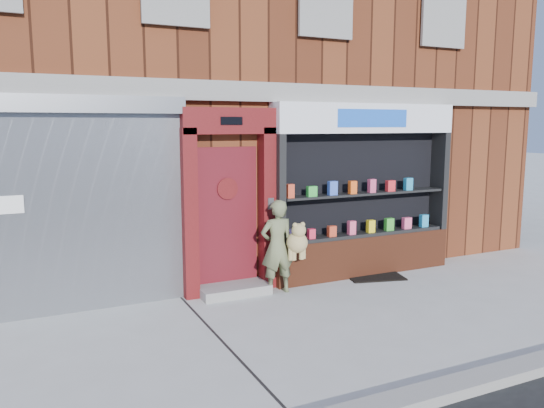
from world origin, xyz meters
TOP-DOWN VIEW (x-y plane):
  - ground at (0.00, 0.00)m, footprint 80.00×80.00m
  - curb at (0.00, -2.15)m, footprint 60.00×0.30m
  - building at (-0.00, 5.99)m, footprint 12.00×8.16m
  - shutter_bay at (-3.00, 1.93)m, footprint 3.10×0.30m
  - red_door_bay at (-0.75, 1.86)m, footprint 1.52×0.58m
  - pharmacy_bay at (1.75, 1.81)m, footprint 3.50×0.41m
  - woman at (-0.05, 1.47)m, footprint 0.75×0.46m
  - doormat at (1.83, 1.55)m, footprint 1.09×0.88m

SIDE VIEW (x-z plane):
  - ground at x=0.00m, z-range 0.00..0.00m
  - doormat at x=1.83m, z-range 0.00..0.02m
  - curb at x=0.00m, z-range 0.00..0.12m
  - woman at x=-0.05m, z-range 0.01..1.51m
  - pharmacy_bay at x=1.75m, z-range -0.13..2.87m
  - red_door_bay at x=-0.75m, z-range 0.01..2.91m
  - shutter_bay at x=-3.00m, z-range 0.20..3.24m
  - building at x=0.00m, z-range 0.00..8.00m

